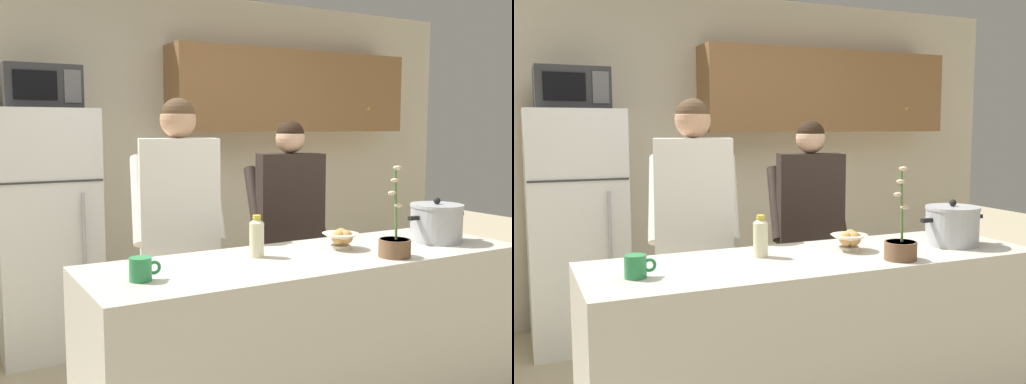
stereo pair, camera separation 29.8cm
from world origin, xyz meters
The scene contains 11 objects.
back_wall_unit centered at (0.26, 2.25, 1.41)m, with size 6.00×0.48×2.60m.
kitchen_island centered at (0.00, 0.00, 0.46)m, with size 2.17×0.68×0.92m, color beige.
refrigerator centered at (-0.91, 1.85, 0.82)m, with size 0.64×0.68×1.65m.
microwave centered at (-0.91, 1.83, 1.79)m, with size 0.48×0.37×0.28m.
person_near_pot centered at (-0.38, 0.74, 1.06)m, with size 0.59×0.52×1.68m.
person_by_sink centered at (0.39, 0.82, 0.97)m, with size 0.56×0.50×1.57m.
cooking_pot centered at (0.77, -0.04, 1.02)m, with size 0.39×0.28×0.24m.
coffee_mug centered at (-0.86, -0.05, 0.97)m, with size 0.13×0.09×0.10m.
bread_bowl centered at (0.21, 0.05, 0.97)m, with size 0.19×0.19×0.10m.
bottle_near_edge centered at (-0.25, 0.10, 1.02)m, with size 0.07×0.07×0.20m.
potted_orchid centered at (0.32, -0.22, 0.98)m, with size 0.15×0.15×0.44m.
Camera 1 is at (-1.57, -2.26, 1.53)m, focal length 41.04 mm.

